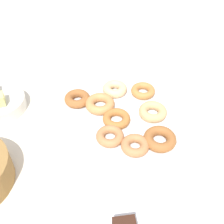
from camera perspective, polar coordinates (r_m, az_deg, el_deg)
ground_plane at (r=0.88m, az=1.76°, el=-1.63°), size 2.40×2.40×0.00m
donut_plate at (r=0.87m, az=1.77°, el=-1.23°), size 0.37×0.37×0.02m
donut_0 at (r=0.79m, az=-0.43°, el=-4.90°), size 0.10×0.10×0.02m
donut_1 at (r=0.87m, az=8.23°, el=0.06°), size 0.12×0.12×0.03m
donut_2 at (r=0.84m, az=0.92°, el=-1.36°), size 0.12×0.12×0.02m
donut_3 at (r=0.88m, az=-2.43°, el=1.67°), size 0.11×0.11×0.03m
donut_4 at (r=0.91m, az=-7.02°, el=2.70°), size 0.11×0.11×0.03m
donut_5 at (r=0.94m, az=6.28°, el=4.28°), size 0.09×0.09×0.02m
donut_6 at (r=0.79m, az=9.63°, el=-5.38°), size 0.13×0.13×0.03m
donut_7 at (r=0.94m, az=0.57°, el=4.69°), size 0.09×0.09×0.03m
donut_8 at (r=0.77m, az=4.66°, el=-6.73°), size 0.08×0.08×0.03m
fruit_bowl at (r=0.97m, az=-21.65°, el=1.57°), size 0.16×0.16×0.04m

